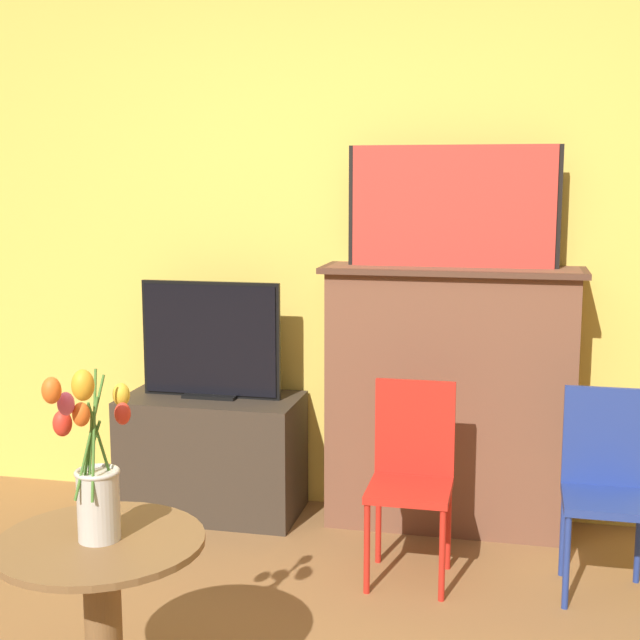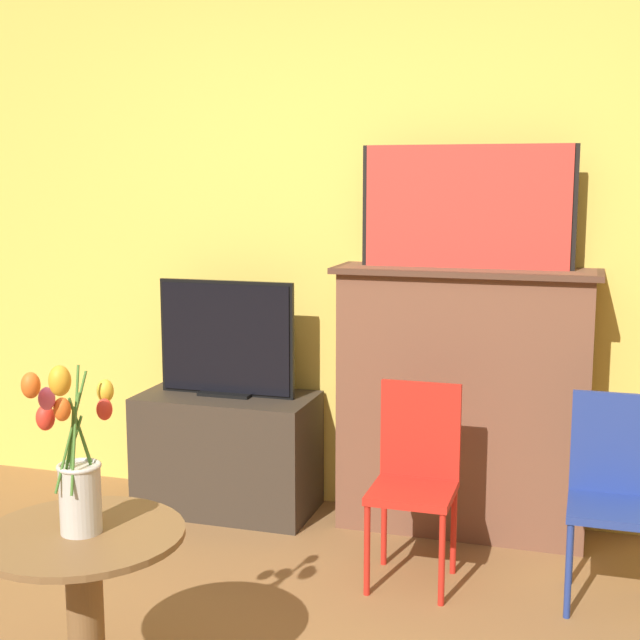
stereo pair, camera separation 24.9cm
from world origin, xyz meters
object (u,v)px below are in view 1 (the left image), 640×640
tv_monitor (211,341)px  chair_blue (606,479)px  painting (453,206)px  chair_red (412,468)px  vase_tulips (94,473)px

tv_monitor → chair_blue: (1.72, -0.43, -0.38)m
painting → tv_monitor: bearing=-175.8°
chair_red → vase_tulips: vase_tulips is taller
chair_blue → vase_tulips: size_ratio=1.51×
tv_monitor → vase_tulips: tv_monitor is taller
painting → vase_tulips: 2.05m
painting → vase_tulips: size_ratio=1.79×
vase_tulips → chair_red: bearing=58.8°
chair_red → chair_blue: 0.73m
painting → chair_blue: bearing=-38.7°
painting → tv_monitor: 1.25m
tv_monitor → chair_blue: 1.81m
painting → chair_blue: painting is taller
tv_monitor → chair_blue: size_ratio=0.85×
chair_red → chair_blue: same height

